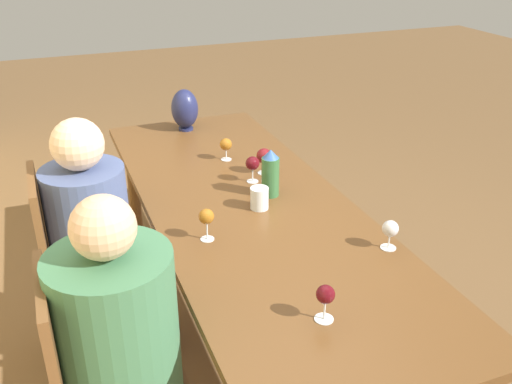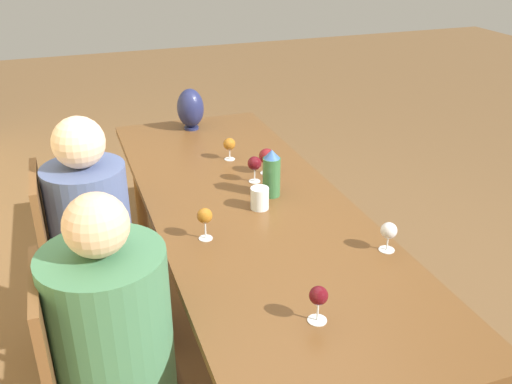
{
  "view_description": "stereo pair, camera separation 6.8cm",
  "coord_description": "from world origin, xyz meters",
  "px_view_note": "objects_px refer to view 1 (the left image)",
  "views": [
    {
      "loc": [
        -2.17,
        0.81,
        1.94
      ],
      "look_at": [
        -0.08,
        0.0,
        0.85
      ],
      "focal_mm": 40.0,
      "sensor_mm": 36.0,
      "label": 1
    },
    {
      "loc": [
        -2.2,
        0.75,
        1.94
      ],
      "look_at": [
        -0.08,
        0.0,
        0.85
      ],
      "focal_mm": 40.0,
      "sensor_mm": 36.0,
      "label": 2
    }
  ],
  "objects_px": {
    "wine_glass_3": "(253,164)",
    "person_far": "(94,238)",
    "vase": "(185,109)",
    "chair_far": "(77,267)",
    "wine_glass_0": "(206,217)",
    "person_near": "(125,352)",
    "wine_glass_5": "(226,145)",
    "water_bottle": "(270,173)",
    "wine_glass_4": "(264,156)",
    "wine_glass_2": "(325,296)",
    "wine_glass_1": "(390,229)",
    "water_tumbler": "(259,198)"
  },
  "relations": [
    {
      "from": "wine_glass_3",
      "to": "person_far",
      "type": "height_order",
      "value": "person_far"
    },
    {
      "from": "wine_glass_1",
      "to": "wine_glass_2",
      "type": "bearing_deg",
      "value": 124.42
    },
    {
      "from": "vase",
      "to": "chair_far",
      "type": "xyz_separation_m",
      "value": [
        -0.95,
        0.77,
        -0.37
      ]
    },
    {
      "from": "wine_glass_1",
      "to": "person_far",
      "type": "distance_m",
      "value": 1.29
    },
    {
      "from": "vase",
      "to": "wine_glass_3",
      "type": "height_order",
      "value": "vase"
    },
    {
      "from": "chair_far",
      "to": "wine_glass_1",
      "type": "bearing_deg",
      "value": -120.87
    },
    {
      "from": "wine_glass_3",
      "to": "person_far",
      "type": "distance_m",
      "value": 0.82
    },
    {
      "from": "wine_glass_1",
      "to": "wine_glass_2",
      "type": "xyz_separation_m",
      "value": [
        -0.3,
        0.44,
        0.01
      ]
    },
    {
      "from": "vase",
      "to": "wine_glass_1",
      "type": "height_order",
      "value": "vase"
    },
    {
      "from": "wine_glass_2",
      "to": "wine_glass_5",
      "type": "xyz_separation_m",
      "value": [
        1.4,
        -0.13,
        -0.01
      ]
    },
    {
      "from": "person_near",
      "to": "wine_glass_1",
      "type": "bearing_deg",
      "value": -84.84
    },
    {
      "from": "wine_glass_4",
      "to": "person_near",
      "type": "distance_m",
      "value": 1.31
    },
    {
      "from": "wine_glass_2",
      "to": "wine_glass_3",
      "type": "bearing_deg",
      "value": -8.65
    },
    {
      "from": "wine_glass_2",
      "to": "wine_glass_5",
      "type": "height_order",
      "value": "wine_glass_2"
    },
    {
      "from": "person_near",
      "to": "person_far",
      "type": "distance_m",
      "value": 0.79
    },
    {
      "from": "wine_glass_1",
      "to": "water_tumbler",
      "type": "bearing_deg",
      "value": 34.94
    },
    {
      "from": "wine_glass_5",
      "to": "person_near",
      "type": "relative_size",
      "value": 0.1
    },
    {
      "from": "water_tumbler",
      "to": "person_near",
      "type": "distance_m",
      "value": 0.95
    },
    {
      "from": "wine_glass_2",
      "to": "chair_far",
      "type": "bearing_deg",
      "value": 35.71
    },
    {
      "from": "water_tumbler",
      "to": "wine_glass_1",
      "type": "height_order",
      "value": "wine_glass_1"
    },
    {
      "from": "water_bottle",
      "to": "vase",
      "type": "relative_size",
      "value": 0.91
    },
    {
      "from": "water_bottle",
      "to": "wine_glass_4",
      "type": "bearing_deg",
      "value": -15.42
    },
    {
      "from": "wine_glass_5",
      "to": "person_far",
      "type": "relative_size",
      "value": 0.1
    },
    {
      "from": "wine_glass_1",
      "to": "wine_glass_5",
      "type": "xyz_separation_m",
      "value": [
        1.1,
        0.31,
        0.0
      ]
    },
    {
      "from": "water_bottle",
      "to": "wine_glass_5",
      "type": "relative_size",
      "value": 1.88
    },
    {
      "from": "wine_glass_5",
      "to": "chair_far",
      "type": "height_order",
      "value": "chair_far"
    },
    {
      "from": "wine_glass_0",
      "to": "wine_glass_4",
      "type": "relative_size",
      "value": 1.03
    },
    {
      "from": "water_bottle",
      "to": "water_tumbler",
      "type": "height_order",
      "value": "water_bottle"
    },
    {
      "from": "water_bottle",
      "to": "wine_glass_2",
      "type": "relative_size",
      "value": 1.75
    },
    {
      "from": "chair_far",
      "to": "person_near",
      "type": "distance_m",
      "value": 0.81
    },
    {
      "from": "vase",
      "to": "wine_glass_4",
      "type": "xyz_separation_m",
      "value": [
        -0.78,
        -0.2,
        -0.04
      ]
    },
    {
      "from": "water_tumbler",
      "to": "wine_glass_2",
      "type": "distance_m",
      "value": 0.82
    },
    {
      "from": "chair_far",
      "to": "wine_glass_4",
      "type": "bearing_deg",
      "value": -80.6
    },
    {
      "from": "wine_glass_3",
      "to": "person_near",
      "type": "height_order",
      "value": "person_near"
    },
    {
      "from": "wine_glass_4",
      "to": "person_far",
      "type": "xyz_separation_m",
      "value": [
        -0.16,
        0.88,
        -0.2
      ]
    },
    {
      "from": "wine_glass_2",
      "to": "person_far",
      "type": "bearing_deg",
      "value": 32.09
    },
    {
      "from": "wine_glass_3",
      "to": "person_near",
      "type": "xyz_separation_m",
      "value": [
        -0.88,
        0.79,
        -0.2
      ]
    },
    {
      "from": "wine_glass_1",
      "to": "person_near",
      "type": "bearing_deg",
      "value": 95.16
    },
    {
      "from": "water_bottle",
      "to": "person_near",
      "type": "relative_size",
      "value": 0.19
    },
    {
      "from": "vase",
      "to": "wine_glass_1",
      "type": "bearing_deg",
      "value": -166.61
    },
    {
      "from": "water_bottle",
      "to": "vase",
      "type": "bearing_deg",
      "value": 7.5
    },
    {
      "from": "wine_glass_2",
      "to": "person_far",
      "type": "relative_size",
      "value": 0.11
    },
    {
      "from": "water_tumbler",
      "to": "wine_glass_5",
      "type": "height_order",
      "value": "wine_glass_5"
    },
    {
      "from": "wine_glass_0",
      "to": "person_near",
      "type": "height_order",
      "value": "person_near"
    },
    {
      "from": "wine_glass_0",
      "to": "chair_far",
      "type": "bearing_deg",
      "value": 54.11
    },
    {
      "from": "wine_glass_0",
      "to": "person_near",
      "type": "distance_m",
      "value": 0.63
    },
    {
      "from": "wine_glass_3",
      "to": "person_far",
      "type": "relative_size",
      "value": 0.11
    },
    {
      "from": "water_bottle",
      "to": "wine_glass_4",
      "type": "height_order",
      "value": "water_bottle"
    },
    {
      "from": "wine_glass_4",
      "to": "person_far",
      "type": "distance_m",
      "value": 0.92
    },
    {
      "from": "vase",
      "to": "wine_glass_4",
      "type": "relative_size",
      "value": 1.88
    }
  ]
}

